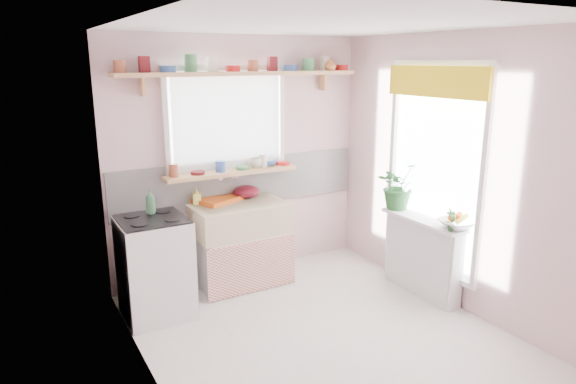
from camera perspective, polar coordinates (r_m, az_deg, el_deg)
room at (r=5.06m, az=4.97°, el=4.41°), size 3.20×3.20×3.20m
sink_unit at (r=5.28m, az=-5.26°, el=-5.72°), size 0.95×0.65×1.11m
cooker at (r=4.77m, az=-14.56°, el=-8.06°), size 0.58×0.58×0.93m
radiator_ledge at (r=5.23m, az=14.71°, el=-6.79°), size 0.22×0.95×0.78m
windowsill at (r=5.25m, az=-6.28°, el=2.18°), size 1.40×0.22×0.04m
pine_shelf at (r=5.19m, az=-4.98°, el=12.98°), size 2.52×0.24×0.04m
shelf_crockery at (r=5.17m, az=-5.45°, el=13.79°), size 2.47×0.11×0.12m
sill_crockery at (r=5.22m, az=-6.81°, el=2.91°), size 1.35×0.11×0.12m
dish_tray at (r=5.28m, az=-7.78°, el=-0.80°), size 0.54×0.48×0.04m
colander at (r=5.38m, az=-4.65°, el=0.04°), size 0.36×0.36×0.13m
jade_plant at (r=5.32m, az=12.12°, el=0.73°), size 0.50×0.45×0.48m
fruit_bowl at (r=4.88m, az=18.29°, el=-3.41°), size 0.35×0.35×0.08m
herb_pot at (r=4.75m, az=17.66°, el=-3.03°), size 0.11×0.08×0.20m
soap_bottle_sink at (r=5.18m, az=-10.11°, el=-0.45°), size 0.09×0.09×0.17m
sill_cup at (r=5.35m, az=-3.64°, el=3.26°), size 0.16×0.16×0.10m
sill_bowl at (r=5.48m, az=-2.31°, el=3.30°), size 0.25×0.25×0.06m
shelf_vase at (r=5.62m, az=4.71°, el=14.00°), size 0.15×0.15×0.14m
cooker_bottle at (r=4.72m, az=-15.05°, el=-1.00°), size 0.10×0.10×0.23m
fruit at (r=4.87m, az=18.34°, el=-2.69°), size 0.20×0.14×0.10m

